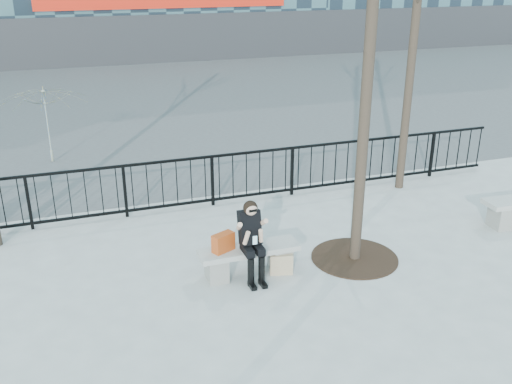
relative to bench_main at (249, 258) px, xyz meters
name	(u,v)px	position (x,y,z in m)	size (l,w,h in m)	color
ground	(249,274)	(0.00, 0.00, -0.30)	(120.00, 120.00, 0.00)	gray
street_surface	(129,93)	(0.00, 15.00, -0.30)	(60.00, 23.00, 0.01)	#474747
railing	(203,182)	(0.00, 3.00, 0.25)	(14.00, 0.06, 1.10)	black
tree_grate	(354,258)	(1.90, -0.10, -0.29)	(1.50, 1.50, 0.02)	black
bench_main	(249,258)	(0.00, 0.00, 0.00)	(1.65, 0.46, 0.49)	gray
seated_woman	(252,242)	(0.00, -0.16, 0.37)	(0.50, 0.64, 1.34)	black
handbag	(223,242)	(-0.42, 0.02, 0.34)	(0.36, 0.17, 0.30)	#AE4015
shopping_bag	(281,264)	(0.50, -0.17, -0.12)	(0.37, 0.14, 0.35)	beige
vendor_umbrella	(48,126)	(-2.97, 7.04, 0.68)	(2.15, 2.19, 1.97)	gold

